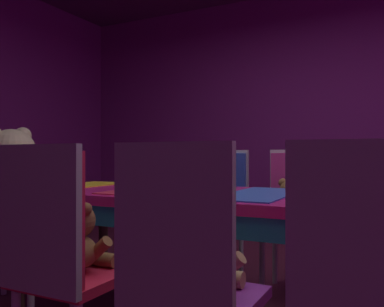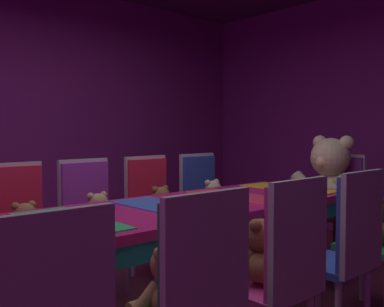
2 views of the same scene
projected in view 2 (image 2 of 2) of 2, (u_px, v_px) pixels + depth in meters
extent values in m
cube|color=#721E72|center=(8.00, 111.00, 4.56)|extent=(0.12, 6.40, 2.80)
cube|color=#C61E72|center=(165.00, 211.00, 2.67)|extent=(0.90, 2.97, 0.05)
cube|color=teal|center=(165.00, 223.00, 2.67)|extent=(0.88, 2.92, 0.10)
cylinder|color=#4C3826|center=(338.00, 245.00, 3.30)|extent=(0.07, 0.07, 0.69)
cylinder|color=#4C3826|center=(258.00, 228.00, 3.87)|extent=(0.07, 0.07, 0.69)
cube|color=green|center=(68.00, 221.00, 2.24)|extent=(0.77, 0.32, 0.01)
cube|color=blue|center=(165.00, 206.00, 2.66)|extent=(0.77, 0.32, 0.01)
cube|color=#E52D4C|center=(236.00, 196.00, 3.09)|extent=(0.77, 0.32, 0.01)
cube|color=yellow|center=(290.00, 188.00, 3.51)|extent=(0.77, 0.32, 0.01)
cube|color=red|center=(25.00, 249.00, 2.84)|extent=(0.40, 0.40, 0.04)
cube|color=red|center=(13.00, 204.00, 2.96)|extent=(0.05, 0.38, 0.50)
cube|color=#B2B2B7|center=(12.00, 203.00, 2.98)|extent=(0.03, 0.41, 0.55)
cylinder|color=#B2B2B7|center=(60.00, 284.00, 2.84)|extent=(0.04, 0.04, 0.42)
cylinder|color=#B2B2B7|center=(9.00, 297.00, 2.63)|extent=(0.04, 0.04, 0.42)
cylinder|color=#B2B2B7|center=(39.00, 273.00, 3.08)|extent=(0.04, 0.04, 0.42)
ellipsoid|color=olive|center=(24.00, 234.00, 2.84)|extent=(0.18, 0.18, 0.14)
sphere|color=olive|center=(25.00, 214.00, 2.82)|extent=(0.14, 0.14, 0.14)
sphere|color=#AE7747|center=(28.00, 217.00, 2.78)|extent=(0.05, 0.05, 0.05)
sphere|color=olive|center=(32.00, 205.00, 2.86)|extent=(0.05, 0.05, 0.05)
sphere|color=olive|center=(15.00, 206.00, 2.79)|extent=(0.05, 0.05, 0.05)
cylinder|color=olive|center=(40.00, 230.00, 2.87)|extent=(0.05, 0.13, 0.12)
cylinder|color=olive|center=(12.00, 235.00, 2.75)|extent=(0.05, 0.13, 0.12)
cylinder|color=olive|center=(39.00, 243.00, 2.79)|extent=(0.06, 0.13, 0.06)
cylinder|color=olive|center=(24.00, 246.00, 2.72)|extent=(0.06, 0.13, 0.06)
cube|color=purple|center=(97.00, 234.00, 3.23)|extent=(0.40, 0.40, 0.04)
cube|color=purple|center=(85.00, 195.00, 3.35)|extent=(0.05, 0.38, 0.50)
cube|color=#B2B2B7|center=(84.00, 195.00, 3.37)|extent=(0.03, 0.41, 0.55)
cylinder|color=#B2B2B7|center=(128.00, 266.00, 3.23)|extent=(0.04, 0.04, 0.42)
cylinder|color=#B2B2B7|center=(89.00, 275.00, 3.02)|extent=(0.04, 0.04, 0.42)
cylinder|color=#B2B2B7|center=(105.00, 257.00, 3.47)|extent=(0.04, 0.04, 0.42)
cylinder|color=#B2B2B7|center=(68.00, 265.00, 3.26)|extent=(0.04, 0.04, 0.42)
ellipsoid|color=tan|center=(97.00, 221.00, 3.23)|extent=(0.18, 0.18, 0.15)
sphere|color=tan|center=(98.00, 203.00, 3.21)|extent=(0.15, 0.15, 0.15)
sphere|color=tan|center=(102.00, 206.00, 3.17)|extent=(0.05, 0.05, 0.05)
sphere|color=tan|center=(104.00, 195.00, 3.26)|extent=(0.05, 0.05, 0.05)
sphere|color=tan|center=(90.00, 196.00, 3.18)|extent=(0.05, 0.05, 0.05)
cylinder|color=tan|center=(111.00, 218.00, 3.26)|extent=(0.05, 0.13, 0.12)
cylinder|color=tan|center=(89.00, 221.00, 3.14)|extent=(0.05, 0.13, 0.12)
cylinder|color=tan|center=(112.00, 229.00, 3.18)|extent=(0.06, 0.14, 0.06)
cylinder|color=tan|center=(100.00, 231.00, 3.11)|extent=(0.06, 0.14, 0.06)
cube|color=red|center=(160.00, 223.00, 3.61)|extent=(0.40, 0.40, 0.04)
cube|color=red|center=(147.00, 189.00, 3.73)|extent=(0.05, 0.38, 0.50)
cube|color=#B2B2B7|center=(145.00, 188.00, 3.75)|extent=(0.03, 0.41, 0.55)
cylinder|color=#B2B2B7|center=(188.00, 252.00, 3.62)|extent=(0.04, 0.04, 0.42)
cylinder|color=#B2B2B7|center=(157.00, 259.00, 3.40)|extent=(0.04, 0.04, 0.42)
cylinder|color=#B2B2B7|center=(163.00, 244.00, 3.85)|extent=(0.04, 0.04, 0.42)
cylinder|color=#B2B2B7|center=(133.00, 251.00, 3.64)|extent=(0.04, 0.04, 0.42)
ellipsoid|color=brown|center=(160.00, 211.00, 3.61)|extent=(0.18, 0.18, 0.14)
sphere|color=brown|center=(161.00, 196.00, 3.59)|extent=(0.14, 0.14, 0.14)
sphere|color=#99663C|center=(165.00, 198.00, 3.56)|extent=(0.05, 0.05, 0.05)
sphere|color=brown|center=(165.00, 188.00, 3.64)|extent=(0.05, 0.05, 0.05)
sphere|color=brown|center=(155.00, 190.00, 3.56)|extent=(0.05, 0.05, 0.05)
cylinder|color=brown|center=(172.00, 209.00, 3.64)|extent=(0.05, 0.13, 0.12)
cylinder|color=brown|center=(154.00, 212.00, 3.52)|extent=(0.05, 0.13, 0.12)
cylinder|color=brown|center=(174.00, 219.00, 3.56)|extent=(0.06, 0.14, 0.06)
cylinder|color=brown|center=(165.00, 220.00, 3.49)|extent=(0.06, 0.14, 0.06)
cube|color=#2D47B2|center=(212.00, 214.00, 4.02)|extent=(0.40, 0.40, 0.04)
cube|color=#2D47B2|center=(198.00, 183.00, 4.14)|extent=(0.05, 0.38, 0.50)
cube|color=#B2B2B7|center=(197.00, 183.00, 4.15)|extent=(0.03, 0.41, 0.55)
cylinder|color=#B2B2B7|center=(237.00, 239.00, 4.02)|extent=(0.04, 0.04, 0.42)
cylinder|color=#B2B2B7|center=(212.00, 246.00, 3.80)|extent=(0.04, 0.04, 0.42)
cylinder|color=#B2B2B7|center=(212.00, 233.00, 4.25)|extent=(0.04, 0.04, 0.42)
cylinder|color=#B2B2B7|center=(187.00, 239.00, 4.04)|extent=(0.04, 0.04, 0.42)
ellipsoid|color=beige|center=(212.00, 203.00, 4.01)|extent=(0.19, 0.19, 0.15)
sphere|color=beige|center=(213.00, 189.00, 3.99)|extent=(0.15, 0.15, 0.15)
sphere|color=#FDDCAD|center=(217.00, 190.00, 3.95)|extent=(0.06, 0.06, 0.06)
sphere|color=beige|center=(216.00, 182.00, 4.04)|extent=(0.06, 0.06, 0.06)
sphere|color=beige|center=(208.00, 183.00, 3.96)|extent=(0.06, 0.06, 0.06)
cylinder|color=beige|center=(222.00, 201.00, 4.04)|extent=(0.05, 0.13, 0.12)
cylinder|color=beige|center=(208.00, 203.00, 3.92)|extent=(0.05, 0.13, 0.12)
cylinder|color=beige|center=(225.00, 210.00, 3.96)|extent=(0.06, 0.14, 0.06)
cylinder|color=beige|center=(218.00, 211.00, 3.89)|extent=(0.06, 0.14, 0.06)
sphere|color=#9E7247|center=(18.00, 306.00, 1.36)|extent=(0.14, 0.14, 0.14)
sphere|color=tan|center=(13.00, 305.00, 1.39)|extent=(0.05, 0.05, 0.05)
sphere|color=#9E7247|center=(2.00, 295.00, 1.31)|extent=(0.05, 0.05, 0.05)
sphere|color=#9E7247|center=(36.00, 287.00, 1.38)|extent=(0.05, 0.05, 0.05)
cube|color=#268C4C|center=(204.00, 267.00, 1.58)|extent=(0.05, 0.38, 0.50)
cube|color=#B2B2B7|center=(208.00, 269.00, 1.57)|extent=(0.03, 0.41, 0.55)
ellipsoid|color=#9E7247|center=(172.00, 299.00, 1.72)|extent=(0.19, 0.19, 0.15)
sphere|color=#9E7247|center=(169.00, 264.00, 1.73)|extent=(0.15, 0.15, 0.15)
sphere|color=tan|center=(161.00, 264.00, 1.77)|extent=(0.06, 0.06, 0.06)
sphere|color=#9E7247|center=(160.00, 254.00, 1.68)|extent=(0.06, 0.06, 0.06)
sphere|color=#9E7247|center=(183.00, 249.00, 1.75)|extent=(0.06, 0.06, 0.06)
cylinder|color=#9E7247|center=(147.00, 299.00, 1.69)|extent=(0.05, 0.13, 0.12)
cylinder|color=#9E7247|center=(183.00, 287.00, 1.81)|extent=(0.05, 0.13, 0.12)
cylinder|color=#9E7247|center=(143.00, 306.00, 1.78)|extent=(0.06, 0.14, 0.06)
cylinder|color=#9E7247|center=(163.00, 300.00, 1.85)|extent=(0.06, 0.14, 0.06)
cube|color=#CC338C|center=(263.00, 288.00, 2.13)|extent=(0.40, 0.40, 0.04)
cube|color=#CC338C|center=(295.00, 240.00, 1.99)|extent=(0.05, 0.38, 0.50)
cube|color=#B2B2B7|center=(299.00, 240.00, 1.97)|extent=(0.03, 0.41, 0.55)
ellipsoid|color=brown|center=(263.00, 266.00, 2.13)|extent=(0.20, 0.20, 0.16)
sphere|color=brown|center=(260.00, 235.00, 2.13)|extent=(0.16, 0.16, 0.16)
sphere|color=#99663C|center=(252.00, 236.00, 2.18)|extent=(0.06, 0.06, 0.06)
sphere|color=brown|center=(255.00, 225.00, 2.08)|extent=(0.06, 0.06, 0.06)
sphere|color=brown|center=(271.00, 222.00, 2.16)|extent=(0.06, 0.06, 0.06)
cylinder|color=brown|center=(243.00, 265.00, 2.09)|extent=(0.06, 0.14, 0.13)
cylinder|color=brown|center=(269.00, 257.00, 2.23)|extent=(0.06, 0.14, 0.13)
cylinder|color=brown|center=(235.00, 273.00, 2.19)|extent=(0.07, 0.15, 0.07)
cylinder|color=brown|center=(249.00, 268.00, 2.26)|extent=(0.07, 0.15, 0.07)
cube|color=#2D47B2|center=(328.00, 264.00, 2.52)|extent=(0.40, 0.40, 0.04)
cube|color=#2D47B2|center=(359.00, 222.00, 2.38)|extent=(0.05, 0.38, 0.50)
cube|color=#B2B2B7|center=(362.00, 222.00, 2.36)|extent=(0.03, 0.41, 0.55)
cylinder|color=#B2B2B7|center=(367.00, 304.00, 2.52)|extent=(0.04, 0.04, 0.42)
cylinder|color=#B2B2B7|center=(318.00, 289.00, 2.76)|extent=(0.04, 0.04, 0.42)
cylinder|color=#B2B2B7|center=(287.00, 302.00, 2.55)|extent=(0.04, 0.04, 0.42)
cube|color=#268C4C|center=(374.00, 247.00, 2.88)|extent=(0.40, 0.40, 0.04)
cylinder|color=#B2B2B7|center=(362.00, 271.00, 3.12)|extent=(0.04, 0.04, 0.42)
cylinder|color=#B2B2B7|center=(339.00, 281.00, 2.91)|extent=(0.04, 0.04, 0.42)
ellipsoid|color=olive|center=(375.00, 231.00, 2.88)|extent=(0.19, 0.19, 0.15)
sphere|color=olive|center=(373.00, 210.00, 2.88)|extent=(0.15, 0.15, 0.15)
sphere|color=#AE7747|center=(365.00, 211.00, 2.92)|extent=(0.06, 0.06, 0.06)
sphere|color=olive|center=(371.00, 203.00, 2.83)|extent=(0.06, 0.06, 0.06)
sphere|color=olive|center=(379.00, 201.00, 2.91)|extent=(0.06, 0.06, 0.06)
cylinder|color=olive|center=(362.00, 230.00, 2.84)|extent=(0.05, 0.14, 0.13)
cylinder|color=olive|center=(376.00, 226.00, 2.97)|extent=(0.05, 0.14, 0.13)
cylinder|color=olive|center=(353.00, 237.00, 2.94)|extent=(0.07, 0.14, 0.07)
cylinder|color=olive|center=(360.00, 235.00, 3.01)|extent=(0.07, 0.14, 0.07)
cube|color=purple|center=(332.00, 215.00, 3.96)|extent=(0.40, 0.40, 0.04)
cube|color=purple|center=(343.00, 184.00, 4.06)|extent=(0.38, 0.05, 0.50)
cube|color=#B2B2B7|center=(344.00, 184.00, 4.08)|extent=(0.41, 0.03, 0.55)
cylinder|color=#B2B2B7|center=(357.00, 241.00, 3.96)|extent=(0.04, 0.04, 0.42)
cylinder|color=#B2B2B7|center=(338.00, 247.00, 3.74)|extent=(0.04, 0.04, 0.42)
cylinder|color=#B2B2B7|center=(325.00, 235.00, 4.19)|extent=(0.04, 0.04, 0.42)
cylinder|color=#B2B2B7|center=(306.00, 240.00, 3.98)|extent=(0.04, 0.04, 0.42)
ellipsoid|color=beige|center=(332.00, 192.00, 3.95)|extent=(0.43, 0.43, 0.35)
sphere|color=beige|center=(330.00, 157.00, 3.90)|extent=(0.35, 0.35, 0.35)
sphere|color=#FDDCAD|center=(323.00, 161.00, 3.83)|extent=(0.13, 0.13, 0.13)
sphere|color=beige|center=(347.00, 143.00, 3.83)|extent=(0.13, 0.13, 0.13)
sphere|color=beige|center=(320.00, 142.00, 4.02)|extent=(0.13, 0.13, 0.13)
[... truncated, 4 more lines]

